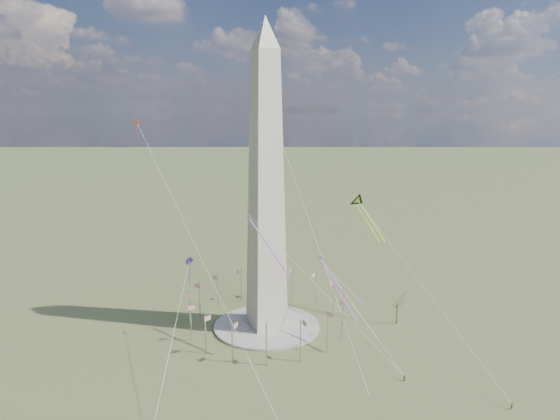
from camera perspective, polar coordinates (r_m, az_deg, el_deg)
name	(u,v)px	position (r m, az deg, el deg)	size (l,w,h in m)	color
ground	(267,327)	(174.56, -1.52, -13.22)	(2000.00, 2000.00, 0.00)	#3F5229
plaza	(267,326)	(174.40, -1.52, -13.10)	(36.00, 36.00, 0.80)	#A5A397
washington_monument	(266,188)	(160.68, -1.61, 2.53)	(15.56, 15.56, 100.00)	beige
flagpole_ring	(267,307)	(171.67, -1.53, -11.01)	(54.40, 54.40, 13.00)	#B7BBBE
tree_near	(397,302)	(178.55, 13.27, -10.20)	(6.33, 6.33, 11.08)	#453D2A
person_east	(512,406)	(144.05, 24.96, -19.62)	(0.66, 0.44, 1.82)	gray
person_centre	(404,378)	(147.34, 14.02, -18.13)	(1.03, 0.43, 1.75)	gray
kite_delta_black	(359,203)	(182.57, 9.02, 0.76)	(6.54, 17.68, 14.78)	black
kite_diamond_purple	(189,264)	(159.77, -10.31, -6.09)	(2.16, 3.02, 9.15)	navy
kite_streamer_left	(332,279)	(161.12, 5.96, -7.90)	(2.54, 21.43, 14.70)	red
kite_streamer_mid	(262,236)	(151.32, -2.08, -3.00)	(5.64, 22.30, 15.44)	red
kite_streamer_right	(335,276)	(184.22, 6.33, -7.49)	(10.45, 19.59, 14.56)	red
kite_small_red	(137,124)	(177.72, -16.04, 9.47)	(1.53, 1.63, 4.57)	#E5431B
kite_small_white	(264,92)	(202.98, -1.79, 13.33)	(1.09, 1.71, 4.16)	silver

